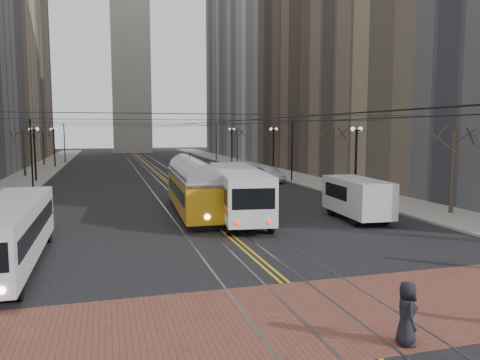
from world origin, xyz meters
TOP-DOWN VIEW (x-y plane):
  - ground at (0.00, 0.00)m, footprint 260.00×260.00m
  - sidewalk_left at (-15.00, 45.00)m, footprint 5.00×140.00m
  - sidewalk_right at (15.00, 45.00)m, footprint 5.00×140.00m
  - crosswalk_band at (0.00, -4.00)m, footprint 25.00×6.00m
  - streetcar_rails at (0.00, 45.00)m, footprint 4.80×130.00m
  - centre_lines at (0.00, 45.00)m, footprint 0.42×130.00m
  - building_left_far at (-25.50, 86.00)m, footprint 16.00×20.00m
  - building_right_mid at (25.50, 46.00)m, footprint 16.00×20.00m
  - building_right_midfar at (27.50, 66.00)m, footprint 20.00×20.00m
  - building_right_far at (25.50, 86.00)m, footprint 16.00×20.00m
  - clock_tower at (0.00, 102.00)m, footprint 12.00×12.00m
  - lamp_posts at (-0.00, 28.75)m, footprint 27.60×57.20m
  - street_trees at (0.00, 35.25)m, footprint 31.68×53.28m
  - trolley_wires at (0.00, 34.83)m, footprint 25.96×120.00m
  - transit_bus at (-10.17, 4.00)m, footprint 2.25×10.81m
  - streetcar at (-0.73, 14.27)m, footprint 2.91×12.46m
  - rear_bus at (1.80, 12.02)m, footprint 4.25×12.35m
  - cargo_van at (8.75, 9.12)m, footprint 2.63×5.99m
  - sedan_grey at (6.87, 28.20)m, footprint 2.58×5.23m
  - sedan_silver at (10.50, 30.66)m, footprint 2.31×5.11m
  - pedestrian_a at (1.23, -6.50)m, footprint 0.78×0.97m

SIDE VIEW (x-z plane):
  - ground at x=0.00m, z-range 0.00..0.00m
  - streetcar_rails at x=0.00m, z-range 0.00..0.01m
  - crosswalk_band at x=0.00m, z-range 0.00..0.01m
  - centre_lines at x=0.00m, z-range 0.01..0.01m
  - sidewalk_left at x=-15.00m, z-range 0.00..0.15m
  - sidewalk_right at x=15.00m, z-range 0.00..0.15m
  - sedan_silver at x=10.50m, z-range 0.00..1.63m
  - sedan_grey at x=6.87m, z-range 0.00..1.71m
  - pedestrian_a at x=1.23m, z-range 0.01..1.72m
  - cargo_van at x=8.75m, z-range 0.00..2.59m
  - transit_bus at x=-10.17m, z-range 0.00..2.70m
  - streetcar at x=-0.73m, z-range 0.00..2.91m
  - rear_bus at x=1.80m, z-range 0.00..3.16m
  - street_trees at x=0.00m, z-range 0.00..5.60m
  - lamp_posts at x=0.00m, z-range 0.00..5.60m
  - trolley_wires at x=0.00m, z-range 0.47..7.07m
  - building_right_mid at x=25.50m, z-range 0.00..34.00m
  - building_left_far at x=-25.50m, z-range 0.00..40.00m
  - building_right_far at x=25.50m, z-range 0.00..40.00m
  - building_right_midfar at x=27.50m, z-range 0.00..52.00m
  - clock_tower at x=0.00m, z-range 2.96..68.96m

